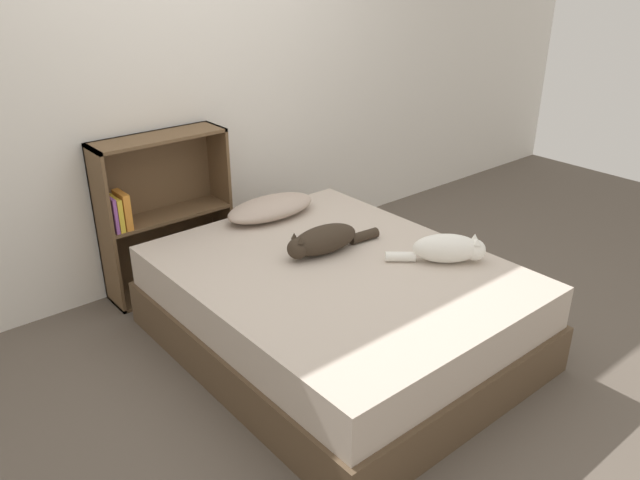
# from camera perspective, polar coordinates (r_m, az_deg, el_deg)

# --- Properties ---
(ground_plane) EXTENTS (8.00, 8.00, 0.00)m
(ground_plane) POSITION_cam_1_polar(r_m,az_deg,el_deg) (3.54, 1.51, -9.47)
(ground_plane) COLOR brown
(wall_back) EXTENTS (8.00, 0.06, 2.50)m
(wall_back) POSITION_cam_1_polar(r_m,az_deg,el_deg) (4.11, -11.30, 13.96)
(wall_back) COLOR white
(wall_back) RESTS_ON ground_plane
(bed) EXTENTS (1.53, 1.91, 0.49)m
(bed) POSITION_cam_1_polar(r_m,az_deg,el_deg) (3.41, 1.55, -6.11)
(bed) COLOR brown
(bed) RESTS_ON ground_plane
(pillow) EXTENTS (0.60, 0.30, 0.12)m
(pillow) POSITION_cam_1_polar(r_m,az_deg,el_deg) (3.89, -4.52, 2.97)
(pillow) COLOR #B29E8E
(pillow) RESTS_ON bed
(cat_light) EXTENTS (0.44, 0.40, 0.16)m
(cat_light) POSITION_cam_1_polar(r_m,az_deg,el_deg) (3.37, 11.67, -0.80)
(cat_light) COLOR white
(cat_light) RESTS_ON bed
(cat_dark) EXTENTS (0.60, 0.20, 0.16)m
(cat_dark) POSITION_cam_1_polar(r_m,az_deg,el_deg) (3.39, 0.29, -0.03)
(cat_dark) COLOR #33281E
(cat_dark) RESTS_ON bed
(bookshelf) EXTENTS (0.81, 0.26, 1.01)m
(bookshelf) POSITION_cam_1_polar(r_m,az_deg,el_deg) (4.03, -14.46, 2.47)
(bookshelf) COLOR brown
(bookshelf) RESTS_ON ground_plane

